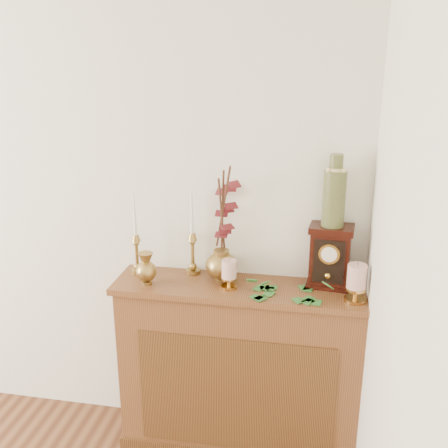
% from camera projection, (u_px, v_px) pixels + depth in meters
% --- Properties ---
extents(console_shelf, '(1.24, 0.34, 0.93)m').
position_uv_depth(console_shelf, '(239.00, 372.00, 2.70)').
color(console_shelf, brown).
rests_on(console_shelf, ground).
extents(candlestick_left, '(0.07, 0.07, 0.42)m').
position_uv_depth(candlestick_left, '(136.00, 248.00, 2.64)').
color(candlestick_left, '#A48841').
rests_on(candlestick_left, console_shelf).
extents(candlestick_center, '(0.07, 0.07, 0.44)m').
position_uv_depth(candlestick_center, '(192.00, 247.00, 2.64)').
color(candlestick_center, '#A48841').
rests_on(candlestick_center, console_shelf).
extents(bud_vase, '(0.10, 0.10, 0.16)m').
position_uv_depth(bud_vase, '(146.00, 269.00, 2.53)').
color(bud_vase, '#A48841').
rests_on(bud_vase, console_shelf).
extents(ginger_jar, '(0.23, 0.26, 0.59)m').
position_uv_depth(ginger_jar, '(225.00, 227.00, 2.56)').
color(ginger_jar, '#A48841').
rests_on(ginger_jar, console_shelf).
extents(pillar_candle_left, '(0.08, 0.08, 0.15)m').
position_uv_depth(pillar_candle_left, '(229.00, 273.00, 2.49)').
color(pillar_candle_left, '#BE8C42').
rests_on(pillar_candle_left, console_shelf).
extents(pillar_candle_right, '(0.10, 0.10, 0.19)m').
position_uv_depth(pillar_candle_right, '(356.00, 281.00, 2.35)').
color(pillar_candle_right, '#BE8C42').
rests_on(pillar_candle_right, console_shelf).
extents(ivy_garland, '(0.52, 0.21, 0.09)m').
position_uv_depth(ivy_garland, '(292.00, 293.00, 2.43)').
color(ivy_garland, '#2C6B28').
rests_on(ivy_garland, console_shelf).
extents(mantel_clock, '(0.22, 0.16, 0.31)m').
position_uv_depth(mantel_clock, '(330.00, 257.00, 2.49)').
color(mantel_clock, black).
rests_on(mantel_clock, console_shelf).
extents(ceramic_vase, '(0.10, 0.10, 0.34)m').
position_uv_depth(ceramic_vase, '(334.00, 194.00, 2.40)').
color(ceramic_vase, '#183022').
rests_on(ceramic_vase, mantel_clock).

